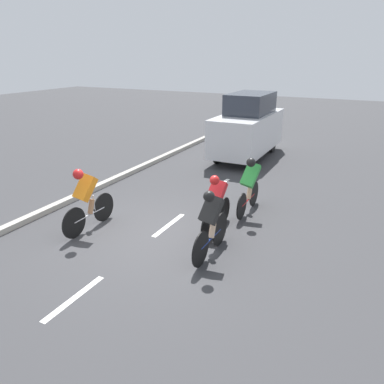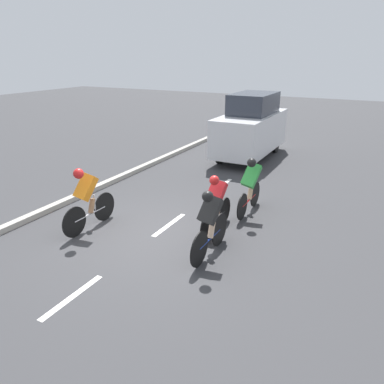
# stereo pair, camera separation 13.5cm
# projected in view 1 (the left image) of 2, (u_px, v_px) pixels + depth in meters

# --- Properties ---
(ground_plane) EXTENTS (60.00, 60.00, 0.00)m
(ground_plane) POSITION_uv_depth(u_px,v_px,m) (156.00, 235.00, 8.50)
(ground_plane) COLOR #38383A
(lane_stripe_near) EXTENTS (0.12, 1.40, 0.01)m
(lane_stripe_near) POSITION_uv_depth(u_px,v_px,m) (74.00, 298.00, 6.31)
(lane_stripe_near) COLOR white
(lane_stripe_near) RESTS_ON ground
(lane_stripe_mid) EXTENTS (0.12, 1.40, 0.01)m
(lane_stripe_mid) POSITION_uv_depth(u_px,v_px,m) (169.00, 225.00, 8.99)
(lane_stripe_mid) COLOR white
(lane_stripe_mid) RESTS_ON ground
(lane_stripe_far) EXTENTS (0.12, 1.40, 0.01)m
(lane_stripe_far) POSITION_uv_depth(u_px,v_px,m) (220.00, 185.00, 11.67)
(lane_stripe_far) COLOR white
(lane_stripe_far) RESTS_ON ground
(curb) EXTENTS (0.20, 25.53, 0.14)m
(curb) POSITION_uv_depth(u_px,v_px,m) (68.00, 200.00, 10.31)
(curb) COLOR #A8A399
(curb) RESTS_ON ground
(cyclist_red) EXTENTS (0.39, 1.63, 1.46)m
(cyclist_red) POSITION_uv_depth(u_px,v_px,m) (216.00, 202.00, 8.36)
(cyclist_red) COLOR black
(cyclist_red) RESTS_ON ground
(cyclist_orange) EXTENTS (0.41, 1.73, 1.56)m
(cyclist_orange) POSITION_uv_depth(u_px,v_px,m) (86.00, 197.00, 8.45)
(cyclist_orange) COLOR black
(cyclist_orange) RESTS_ON ground
(cyclist_black) EXTENTS (0.40, 1.68, 1.51)m
(cyclist_black) POSITION_uv_depth(u_px,v_px,m) (211.00, 221.00, 7.33)
(cyclist_black) COLOR black
(cyclist_black) RESTS_ON ground
(cyclist_green) EXTENTS (0.44, 1.66, 1.54)m
(cyclist_green) POSITION_uv_depth(u_px,v_px,m) (250.00, 184.00, 9.37)
(cyclist_green) COLOR black
(cyclist_green) RESTS_ON ground
(support_car) EXTENTS (1.70, 4.22, 2.46)m
(support_car) POSITION_uv_depth(u_px,v_px,m) (248.00, 127.00, 14.43)
(support_car) COLOR black
(support_car) RESTS_ON ground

